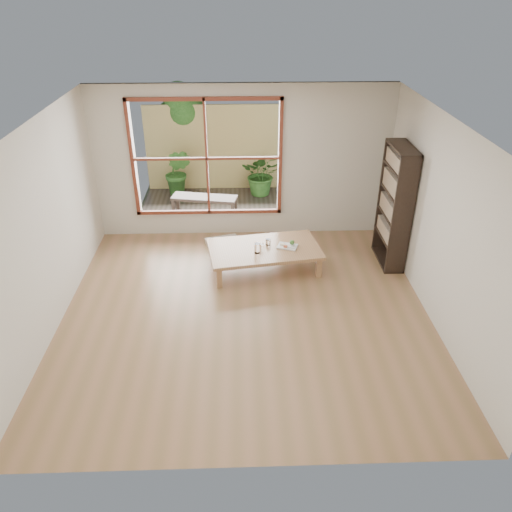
{
  "coord_description": "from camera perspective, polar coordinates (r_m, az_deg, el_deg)",
  "views": [
    {
      "loc": [
        -0.05,
        -5.62,
        4.09
      ],
      "look_at": [
        0.16,
        0.59,
        0.55
      ],
      "focal_mm": 35.0,
      "sensor_mm": 36.0,
      "label": 1
    }
  ],
  "objects": [
    {
      "name": "shrub_left",
      "position": [
        10.51,
        -8.9,
        9.43
      ],
      "size": [
        0.66,
        0.6,
        0.99
      ],
      "primitive_type": "imported",
      "rotation": [
        0.0,
        0.0,
        -0.34
      ],
      "color": "#356726",
      "rests_on": "deck"
    },
    {
      "name": "glass_short",
      "position": [
        7.81,
        1.35,
        1.59
      ],
      "size": [
        0.07,
        0.07,
        0.09
      ],
      "primitive_type": "cylinder",
      "color": "silver",
      "rests_on": "low_table"
    },
    {
      "name": "bamboo_fence",
      "position": [
        10.69,
        -4.92,
        12.17
      ],
      "size": [
        2.8,
        0.06,
        1.8
      ],
      "primitive_type": "cube",
      "color": "tan",
      "rests_on": "ground"
    },
    {
      "name": "garden_tree",
      "position": [
        10.84,
        -8.75,
        16.18
      ],
      "size": [
        1.04,
        0.85,
        2.22
      ],
      "color": "#4C3D2D",
      "rests_on": "ground"
    },
    {
      "name": "garden_bench",
      "position": [
        9.55,
        -5.92,
        6.43
      ],
      "size": [
        1.27,
        0.58,
        0.39
      ],
      "rotation": [
        0.0,
        0.0,
        -0.19
      ],
      "color": "black",
      "rests_on": "deck"
    },
    {
      "name": "bookshelf",
      "position": [
        8.01,
        15.57,
        5.46
      ],
      "size": [
        0.3,
        0.86,
        1.91
      ],
      "primitive_type": "cube",
      "color": "black",
      "rests_on": "ground"
    },
    {
      "name": "glass_small",
      "position": [
        7.69,
        0.71,
        1.09
      ],
      "size": [
        0.07,
        0.07,
        0.08
      ],
      "primitive_type": "cylinder",
      "color": "silver",
      "rests_on": "low_table"
    },
    {
      "name": "glass_tall",
      "position": [
        7.56,
        0.15,
        0.9
      ],
      "size": [
        0.09,
        0.09,
        0.16
      ],
      "primitive_type": "cylinder",
      "color": "silver",
      "rests_on": "low_table"
    },
    {
      "name": "low_table",
      "position": [
        7.77,
        0.96,
        0.67
      ],
      "size": [
        1.83,
        1.21,
        0.37
      ],
      "rotation": [
        0.0,
        0.0,
        0.16
      ],
      "color": "#A67E50",
      "rests_on": "ground"
    },
    {
      "name": "food_tray",
      "position": [
        7.78,
        3.7,
        1.23
      ],
      "size": [
        0.35,
        0.3,
        0.09
      ],
      "rotation": [
        0.0,
        0.0,
        -0.32
      ],
      "color": "white",
      "rests_on": "low_table"
    },
    {
      "name": "ground",
      "position": [
        6.96,
        -1.16,
        -6.39
      ],
      "size": [
        5.0,
        5.0,
        0.0
      ],
      "primitive_type": "plane",
      "color": "#A27551",
      "rests_on": "ground"
    },
    {
      "name": "shrub_right",
      "position": [
        10.44,
        0.69,
        9.36
      ],
      "size": [
        0.89,
        0.79,
        0.89
      ],
      "primitive_type": "imported",
      "rotation": [
        0.0,
        0.0,
        -0.13
      ],
      "color": "#356726",
      "rests_on": "deck"
    },
    {
      "name": "floor_cushion",
      "position": [
        8.54,
        -3.65,
        1.28
      ],
      "size": [
        0.69,
        0.69,
        0.08
      ],
      "primitive_type": "cube",
      "rotation": [
        0.0,
        0.0,
        0.28
      ],
      "color": "silver",
      "rests_on": "ground"
    },
    {
      "name": "glass_mid",
      "position": [
        7.81,
        1.43,
        1.62
      ],
      "size": [
        0.07,
        0.07,
        0.1
      ],
      "primitive_type": "cylinder",
      "color": "silver",
      "rests_on": "low_table"
    },
    {
      "name": "deck",
      "position": [
        10.07,
        -4.93,
        5.56
      ],
      "size": [
        2.8,
        2.0,
        0.05
      ],
      "primitive_type": "cube",
      "color": "#372F28",
      "rests_on": "ground"
    }
  ]
}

